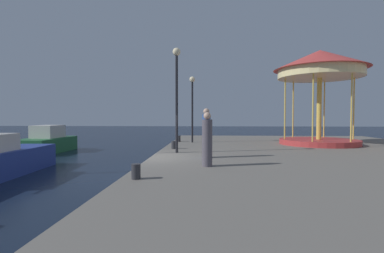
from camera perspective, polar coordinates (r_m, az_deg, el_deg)
The scene contains 11 objects.
ground_plane at distance 11.72m, azimuth -8.40°, elevation -10.01°, with size 120.00×120.00×0.00m, color black.
quay_dock at distance 12.61m, azimuth 28.66°, elevation -7.53°, with size 15.39×25.95×0.80m, color slate.
motorboat_green at distance 21.47m, azimuth -27.66°, elevation -2.87°, with size 2.24×4.42×1.85m.
carousel at distance 18.23m, azimuth 24.76°, elevation 9.87°, with size 5.27×5.27×5.56m.
lamp_post_near_edge at distance 12.70m, azimuth -3.17°, elevation 9.07°, with size 0.36×0.36×4.74m.
lamp_post_mid_promenade at distance 17.79m, azimuth 0.06°, elevation 6.03°, with size 0.36×0.36×4.20m.
bollard_center at distance 7.53m, azimuth -11.44°, elevation -9.04°, with size 0.24×0.24×0.40m, color #2D2D33.
bollard_south at distance 14.22m, azimuth -3.78°, elevation -3.79°, with size 0.24×0.24×0.40m, color #2D2D33.
bollard_north at distance 18.22m, azimuth -2.74°, elevation -2.52°, with size 0.24×0.24×0.40m, color #2D2D33.
person_near_carousel at distance 9.16m, azimuth 3.13°, elevation -3.00°, with size 0.34×0.34×1.79m.
person_far_corner at distance 11.10m, azimuth 2.96°, elevation -1.65°, with size 0.34×0.34×1.97m.
Camera 1 is at (2.33, -11.23, 2.44)m, focal length 25.95 mm.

